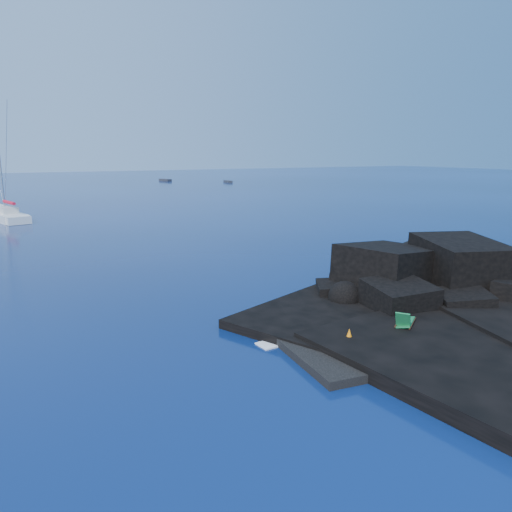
{
  "coord_description": "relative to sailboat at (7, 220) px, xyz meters",
  "views": [
    {
      "loc": [
        -9.99,
        -15.12,
        8.34
      ],
      "look_at": [
        4.16,
        11.32,
        2.0
      ],
      "focal_mm": 35.0,
      "sensor_mm": 36.0,
      "label": 1
    }
  ],
  "objects": [
    {
      "name": "deck_chair",
      "position": [
        14.41,
        -52.02,
        0.95
      ],
      "size": [
        1.85,
        1.63,
        1.19
      ],
      "primitive_type": null,
      "rotation": [
        0.0,
        0.0,
        0.63
      ],
      "color": "#186E39",
      "rests_on": "beach"
    },
    {
      "name": "distant_boat_a",
      "position": [
        42.46,
        68.86,
        0.0
      ],
      "size": [
        2.48,
        4.76,
        0.61
      ],
      "primitive_type": "cube",
      "rotation": [
        0.0,
        0.0,
        0.24
      ],
      "color": "#29282E",
      "rests_on": "ground"
    },
    {
      "name": "sunbather",
      "position": [
        14.99,
        -53.74,
        0.51
      ],
      "size": [
        1.63,
        0.55,
        0.22
      ],
      "primitive_type": null,
      "rotation": [
        0.0,
        0.0,
        -0.09
      ],
      "color": "tan",
      "rests_on": "towel"
    },
    {
      "name": "surf_foam",
      "position": [
        13.27,
        -47.65,
        0.0
      ],
      "size": [
        10.0,
        8.0,
        0.06
      ],
      "primitive_type": null,
      "color": "white",
      "rests_on": "ground"
    },
    {
      "name": "distant_boat_b",
      "position": [
        55.27,
        54.67,
        0.0
      ],
      "size": [
        1.68,
        4.14,
        0.54
      ],
      "primitive_type": "cube",
      "rotation": [
        0.0,
        0.0,
        -0.11
      ],
      "color": "#292A2F",
      "rests_on": "ground"
    },
    {
      "name": "headland",
      "position": [
        21.27,
        -49.65,
        0.0
      ],
      "size": [
        24.0,
        24.0,
        3.6
      ],
      "primitive_type": null,
      "color": "black",
      "rests_on": "ground"
    },
    {
      "name": "beach",
      "position": [
        12.77,
        -52.15,
        0.0
      ],
      "size": [
        9.08,
        6.86,
        0.7
      ],
      "primitive_type": "cube",
      "rotation": [
        0.0,
        0.0,
        -0.1
      ],
      "color": "black",
      "rests_on": "ground"
    },
    {
      "name": "ground",
      "position": [
        8.27,
        -52.65,
        0.0
      ],
      "size": [
        400.0,
        400.0,
        0.0
      ],
      "primitive_type": "plane",
      "color": "black",
      "rests_on": "ground"
    },
    {
      "name": "sailboat",
      "position": [
        0.0,
        0.0,
        0.0
      ],
      "size": [
        5.69,
        13.59,
        13.94
      ],
      "primitive_type": null,
      "rotation": [
        0.0,
        0.0,
        0.23
      ],
      "color": "white",
      "rests_on": "ground"
    },
    {
      "name": "towel",
      "position": [
        14.99,
        -53.74,
        0.37
      ],
      "size": [
        1.75,
        0.94,
        0.04
      ],
      "primitive_type": "cube",
      "rotation": [
        0.0,
        0.0,
        -0.09
      ],
      "color": "white",
      "rests_on": "beach"
    },
    {
      "name": "marker_cone",
      "position": [
        11.19,
        -52.03,
        0.66
      ],
      "size": [
        0.45,
        0.45,
        0.62
      ],
      "primitive_type": "cone",
      "rotation": [
        0.0,
        0.0,
        0.11
      ],
      "color": "orange",
      "rests_on": "beach"
    }
  ]
}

